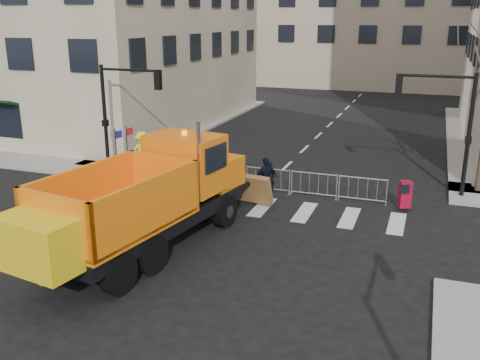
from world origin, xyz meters
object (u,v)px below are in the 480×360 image
(plow_truck, at_px, (144,198))
(cop_b, at_px, (211,184))
(worker, at_px, (143,152))
(newspaper_box, at_px, (405,194))
(cop_c, at_px, (266,179))
(cop_a, at_px, (268,178))

(plow_truck, xyz_separation_m, cop_b, (0.20, 5.13, -1.03))
(cop_b, distance_m, worker, 5.54)
(cop_b, xyz_separation_m, newspaper_box, (7.72, 1.89, -0.16))
(cop_c, height_order, newspaper_box, cop_c)
(cop_b, height_order, newspaper_box, cop_b)
(worker, bearing_deg, cop_c, -39.76)
(cop_b, relative_size, worker, 0.84)
(newspaper_box, bearing_deg, plow_truck, -159.93)
(plow_truck, height_order, newspaper_box, plow_truck)
(newspaper_box, bearing_deg, cop_c, 164.71)
(worker, bearing_deg, plow_truck, -87.28)
(cop_c, bearing_deg, cop_a, -127.46)
(cop_c, relative_size, worker, 0.91)
(cop_c, bearing_deg, cop_b, -12.41)
(cop_c, bearing_deg, newspaper_box, 141.71)
(plow_truck, relative_size, cop_a, 6.98)
(plow_truck, bearing_deg, newspaper_box, -38.91)
(plow_truck, bearing_deg, cop_b, 7.31)
(plow_truck, bearing_deg, worker, 39.81)
(cop_c, height_order, worker, worker)
(cop_c, relative_size, newspaper_box, 1.71)
(cop_c, bearing_deg, plow_truck, 26.33)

